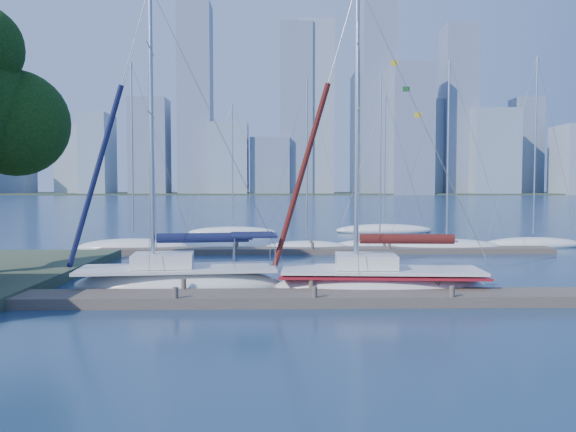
{
  "coord_description": "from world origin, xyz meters",
  "views": [
    {
      "loc": [
        -1.42,
        -20.93,
        4.4
      ],
      "look_at": [
        -0.85,
        4.0,
        3.1
      ],
      "focal_mm": 35.0,
      "sensor_mm": 36.0,
      "label": 1
    }
  ],
  "objects": [
    {
      "name": "bg_boat_4",
      "position": [
        10.32,
        17.0,
        0.28
      ],
      "size": [
        7.92,
        4.47,
        13.25
      ],
      "rotation": [
        0.0,
        0.0,
        -0.29
      ],
      "color": "silver",
      "rests_on": "ground"
    },
    {
      "name": "far_dock",
      "position": [
        2.0,
        16.0,
        0.18
      ],
      "size": [
        30.0,
        1.8,
        0.36
      ],
      "primitive_type": "cube",
      "color": "#483E34",
      "rests_on": "ground"
    },
    {
      "name": "bg_boat_0",
      "position": [
        -11.13,
        17.54,
        0.29
      ],
      "size": [
        7.81,
        3.0,
        13.21
      ],
      "rotation": [
        0.0,
        0.0,
        -0.06
      ],
      "color": "silver",
      "rests_on": "ground"
    },
    {
      "name": "bg_boat_7",
      "position": [
        9.02,
        32.38,
        0.28
      ],
      "size": [
        9.48,
        5.91,
        13.62
      ],
      "rotation": [
        0.0,
        0.0,
        0.41
      ],
      "color": "silver",
      "rests_on": "ground"
    },
    {
      "name": "bg_boat_5",
      "position": [
        17.44,
        19.44,
        0.27
      ],
      "size": [
        7.41,
        3.24,
        14.15
      ],
      "rotation": [
        0.0,
        0.0,
        0.16
      ],
      "color": "silver",
      "rests_on": "ground"
    },
    {
      "name": "skyline",
      "position": [
        26.92,
        290.45,
        35.22
      ],
      "size": [
        501.98,
        51.31,
        105.19
      ],
      "color": "gray",
      "rests_on": "ground"
    },
    {
      "name": "bg_boat_2",
      "position": [
        0.75,
        17.33,
        0.25
      ],
      "size": [
        6.22,
        3.98,
        12.04
      ],
      "rotation": [
        0.0,
        0.0,
        -0.36
      ],
      "color": "silver",
      "rests_on": "ground"
    },
    {
      "name": "ground",
      "position": [
        0.0,
        0.0,
        0.0
      ],
      "size": [
        700.0,
        700.0,
        0.0
      ],
      "primitive_type": "plane",
      "color": "#163147",
      "rests_on": "ground"
    },
    {
      "name": "sailboat_maroon",
      "position": [
        2.92,
        1.97,
        1.0
      ],
      "size": [
        8.95,
        3.46,
        13.3
      ],
      "rotation": [
        0.0,
        0.0,
        -0.07
      ],
      "color": "silver",
      "rests_on": "ground"
    },
    {
      "name": "near_dock",
      "position": [
        0.0,
        0.0,
        0.2
      ],
      "size": [
        26.0,
        2.0,
        0.4
      ],
      "primitive_type": "cube",
      "color": "#483E34",
      "rests_on": "ground"
    },
    {
      "name": "far_shore",
      "position": [
        0.0,
        320.0,
        0.0
      ],
      "size": [
        800.0,
        100.0,
        1.5
      ],
      "primitive_type": "cube",
      "color": "#38472D",
      "rests_on": "ground"
    },
    {
      "name": "bg_boat_3",
      "position": [
        6.06,
        18.8,
        0.24
      ],
      "size": [
        6.82,
        4.36,
        12.6
      ],
      "rotation": [
        0.0,
        0.0,
        -0.4
      ],
      "color": "silver",
      "rests_on": "ground"
    },
    {
      "name": "bg_boat_6",
      "position": [
        -5.3,
        30.38,
        0.25
      ],
      "size": [
        8.2,
        2.44,
        12.2
      ],
      "rotation": [
        0.0,
        0.0,
        -0.03
      ],
      "color": "silver",
      "rests_on": "ground"
    },
    {
      "name": "sailboat_navy",
      "position": [
        -5.49,
        2.51,
        0.99
      ],
      "size": [
        9.01,
        3.73,
        13.19
      ],
      "rotation": [
        0.0,
        0.0,
        0.1
      ],
      "color": "silver",
      "rests_on": "ground"
    }
  ]
}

